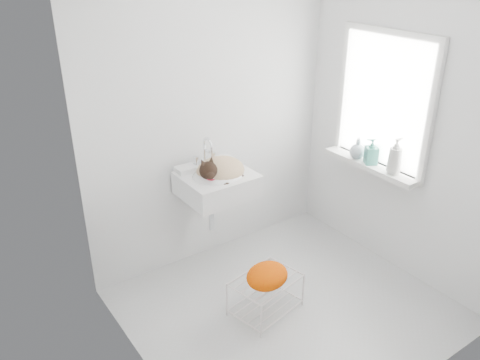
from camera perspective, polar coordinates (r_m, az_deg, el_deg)
floor at (r=3.81m, az=5.42°, el=-14.47°), size 2.20×2.00×0.02m
back_wall at (r=3.91m, az=-3.34°, el=7.78°), size 2.20×0.02×2.50m
right_wall at (r=3.93m, az=18.65°, el=6.55°), size 0.02×2.00×2.50m
left_wall at (r=2.62m, az=-12.15°, el=-2.14°), size 0.02×2.00×2.50m
window_glass at (r=4.01m, az=16.46°, el=8.70°), size 0.01×0.80×1.00m
window_frame at (r=3.99m, az=16.32°, el=8.67°), size 0.04×0.90×1.10m
windowsill at (r=4.12m, az=14.91°, el=1.64°), size 0.16×0.88×0.04m
sink at (r=3.79m, az=-2.70°, el=0.69°), size 0.55×0.48×0.22m
faucet at (r=3.88m, az=-4.18°, el=3.48°), size 0.20×0.14×0.20m
cat at (r=3.77m, az=-2.40°, el=1.19°), size 0.40×0.32×0.25m
wire_rack at (r=3.68m, az=2.99°, el=-13.02°), size 0.53×0.42×0.28m
towel at (r=3.54m, az=3.16°, el=-11.55°), size 0.38×0.31×0.14m
bottle_a at (r=3.98m, az=17.31°, el=0.76°), size 0.11×0.11×0.24m
bottle_b at (r=4.11m, az=14.87°, el=1.86°), size 0.13×0.13×0.21m
bottle_c at (r=4.19m, az=13.39°, el=2.52°), size 0.18×0.18×0.17m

